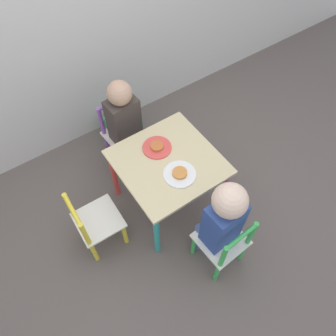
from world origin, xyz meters
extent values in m
plane|color=#5B514C|center=(0.00, 0.00, 0.00)|extent=(6.00, 6.00, 0.00)
cube|color=beige|center=(0.00, 0.00, 0.47)|extent=(0.58, 0.58, 0.02)
cylinder|color=teal|center=(-0.26, -0.26, 0.23)|extent=(0.04, 0.04, 0.46)
cylinder|color=#E5599E|center=(0.26, -0.26, 0.23)|extent=(0.04, 0.04, 0.46)
cylinder|color=#DB3D38|center=(-0.26, 0.26, 0.23)|extent=(0.04, 0.04, 0.46)
cylinder|color=#387AD1|center=(0.26, 0.26, 0.23)|extent=(0.04, 0.04, 0.46)
cube|color=silver|center=(-0.03, 0.50, 0.25)|extent=(0.28, 0.28, 0.02)
cylinder|color=#8E51BC|center=(-0.13, 0.38, 0.12)|extent=(0.03, 0.03, 0.25)
cylinder|color=#8E51BC|center=(0.08, 0.40, 0.12)|extent=(0.03, 0.03, 0.25)
cylinder|color=#8E51BC|center=(-0.15, 0.60, 0.12)|extent=(0.03, 0.03, 0.25)
cylinder|color=#8E51BC|center=(0.07, 0.61, 0.12)|extent=(0.03, 0.03, 0.25)
cylinder|color=#8E51BC|center=(-0.15, 0.60, 0.37)|extent=(0.03, 0.03, 0.26)
cylinder|color=#8E51BC|center=(0.07, 0.61, 0.37)|extent=(0.03, 0.03, 0.26)
cylinder|color=#8E51BC|center=(-0.04, 0.60, 0.49)|extent=(0.21, 0.04, 0.02)
cube|color=silver|center=(0.03, -0.50, 0.25)|extent=(0.27, 0.27, 0.02)
cylinder|color=green|center=(0.13, -0.39, 0.12)|extent=(0.03, 0.03, 0.25)
cylinder|color=green|center=(-0.08, -0.40, 0.12)|extent=(0.03, 0.03, 0.25)
cylinder|color=green|center=(0.14, -0.60, 0.12)|extent=(0.03, 0.03, 0.25)
cylinder|color=green|center=(-0.07, -0.61, 0.12)|extent=(0.03, 0.03, 0.25)
cylinder|color=green|center=(0.14, -0.60, 0.37)|extent=(0.03, 0.03, 0.26)
cylinder|color=green|center=(-0.07, -0.61, 0.37)|extent=(0.03, 0.03, 0.26)
cylinder|color=green|center=(0.04, -0.60, 0.49)|extent=(0.21, 0.04, 0.02)
cube|color=silver|center=(-0.50, 0.01, 0.25)|extent=(0.27, 0.27, 0.02)
cylinder|color=yellow|center=(-0.40, -0.10, 0.12)|extent=(0.03, 0.03, 0.25)
cylinder|color=yellow|center=(-0.39, 0.12, 0.12)|extent=(0.03, 0.03, 0.25)
cylinder|color=yellow|center=(-0.61, -0.09, 0.12)|extent=(0.03, 0.03, 0.25)
cylinder|color=yellow|center=(-0.60, 0.12, 0.12)|extent=(0.03, 0.03, 0.25)
cylinder|color=yellow|center=(-0.61, -0.09, 0.37)|extent=(0.03, 0.03, 0.26)
cylinder|color=yellow|center=(-0.60, 0.12, 0.37)|extent=(0.03, 0.03, 0.26)
cylinder|color=yellow|center=(-0.60, 0.02, 0.49)|extent=(0.03, 0.21, 0.02)
cylinder|color=#4C608E|center=(-0.07, 0.37, 0.13)|extent=(0.07, 0.07, 0.26)
cylinder|color=#4C608E|center=(0.03, 0.38, 0.13)|extent=(0.07, 0.07, 0.26)
cube|color=#423833|center=(-0.03, 0.48, 0.43)|extent=(0.21, 0.15, 0.34)
sphere|color=tan|center=(-0.03, 0.48, 0.67)|extent=(0.16, 0.16, 0.16)
cylinder|color=#4C608E|center=(0.07, -0.38, 0.13)|extent=(0.07, 0.07, 0.26)
cylinder|color=#4C608E|center=(-0.03, -0.38, 0.13)|extent=(0.07, 0.07, 0.26)
cube|color=#2D478E|center=(0.03, -0.48, 0.43)|extent=(0.21, 0.15, 0.35)
sphere|color=beige|center=(0.03, -0.48, 0.68)|extent=(0.18, 0.18, 0.18)
cylinder|color=#E54C47|center=(0.00, 0.12, 0.49)|extent=(0.18, 0.18, 0.01)
cylinder|color=#CC6633|center=(0.00, 0.12, 0.50)|extent=(0.08, 0.08, 0.02)
cylinder|color=white|center=(0.00, -0.12, 0.49)|extent=(0.19, 0.19, 0.01)
cylinder|color=#D6843D|center=(0.00, -0.12, 0.50)|extent=(0.09, 0.09, 0.02)
cube|color=#3D8E56|center=(0.07, 0.73, 0.08)|extent=(0.24, 0.23, 0.15)
camera|label=1|loc=(-0.64, -0.93, 2.04)|focal=35.00mm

